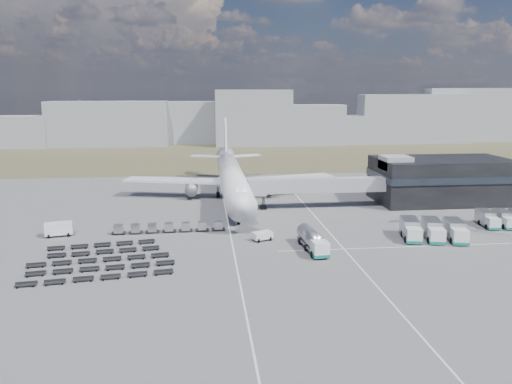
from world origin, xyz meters
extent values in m
plane|color=#565659|center=(0.00, 0.00, 0.00)|extent=(420.00, 420.00, 0.00)
cube|color=brown|center=(0.00, 110.00, 0.01)|extent=(420.00, 90.00, 0.01)
cube|color=silver|center=(-2.00, 5.00, 0.01)|extent=(0.25, 110.00, 0.01)
cube|color=silver|center=(16.00, 5.00, 0.01)|extent=(0.25, 110.00, 0.01)
cube|color=silver|center=(25.00, -8.00, 0.01)|extent=(40.00, 0.25, 0.01)
cube|color=black|center=(48.00, 24.00, 5.00)|extent=(30.00, 16.00, 10.00)
cube|color=#262D38|center=(48.00, 24.00, 6.20)|extent=(30.40, 16.40, 1.60)
cube|color=#939399|center=(36.00, 22.00, 9.50)|extent=(6.00, 6.00, 3.00)
cube|color=#939399|center=(18.10, 20.50, 5.10)|extent=(29.80, 3.00, 3.00)
cube|color=#939399|center=(4.70, 20.00, 5.10)|extent=(4.00, 3.60, 3.40)
cylinder|color=slate|center=(6.20, 20.50, 2.55)|extent=(0.70, 0.70, 5.10)
cylinder|color=black|center=(6.20, 20.50, 0.45)|extent=(1.40, 0.90, 1.40)
cylinder|color=white|center=(0.00, 30.00, 5.30)|extent=(5.60, 48.00, 5.60)
cone|color=white|center=(0.00, 3.50, 5.30)|extent=(5.60, 5.00, 5.60)
cone|color=white|center=(0.00, 58.00, 6.10)|extent=(5.60, 8.00, 5.60)
cube|color=black|center=(0.00, 5.50, 6.10)|extent=(2.20, 2.00, 0.80)
cube|color=white|center=(-13.00, 35.00, 4.10)|extent=(25.59, 11.38, 0.50)
cube|color=white|center=(13.00, 35.00, 4.10)|extent=(25.59, 11.38, 0.50)
cylinder|color=slate|center=(-9.50, 33.00, 2.40)|extent=(3.00, 5.00, 3.00)
cylinder|color=slate|center=(9.50, 33.00, 2.40)|extent=(3.00, 5.00, 3.00)
cube|color=white|center=(-5.50, 60.00, 6.50)|extent=(9.49, 5.63, 0.35)
cube|color=white|center=(5.50, 60.00, 6.50)|extent=(9.49, 5.63, 0.35)
cube|color=white|center=(0.00, 61.00, 11.80)|extent=(0.50, 9.06, 11.45)
cylinder|color=slate|center=(0.00, 9.00, 1.25)|extent=(0.50, 0.50, 2.50)
cylinder|color=slate|center=(-3.20, 34.00, 1.25)|extent=(0.60, 0.60, 2.50)
cylinder|color=slate|center=(3.20, 34.00, 1.25)|extent=(0.60, 0.60, 2.50)
cylinder|color=black|center=(0.00, 9.00, 0.50)|extent=(0.50, 1.20, 1.20)
cube|color=gray|center=(-87.91, 145.59, 6.97)|extent=(27.22, 12.00, 13.93)
cube|color=gray|center=(-48.74, 147.47, 10.04)|extent=(52.85, 12.00, 20.08)
cube|color=gray|center=(-15.98, 154.85, 9.85)|extent=(30.56, 12.00, 19.70)
cube|color=gray|center=(16.32, 142.49, 12.57)|extent=(34.39, 12.00, 25.14)
cube|color=gray|center=(45.33, 142.65, 9.19)|extent=(25.20, 12.00, 18.38)
cube|color=gray|center=(66.97, 145.90, 6.58)|extent=(44.84, 12.00, 13.16)
cube|color=gray|center=(93.95, 146.19, 11.46)|extent=(53.14, 12.00, 22.92)
cube|color=gray|center=(128.33, 151.94, 12.90)|extent=(53.54, 12.00, 25.80)
cube|color=white|center=(11.07, -11.79, 1.48)|extent=(2.65, 2.65, 2.34)
cube|color=#136F62|center=(11.07, -11.79, 0.56)|extent=(2.76, 2.76, 0.51)
cylinder|color=#A9A9AD|center=(10.64, -6.82, 1.93)|extent=(3.20, 7.82, 2.54)
cube|color=slate|center=(10.64, -6.82, 0.76)|extent=(3.10, 7.81, 0.36)
cylinder|color=black|center=(10.77, -8.34, 0.51)|extent=(2.73, 1.35, 1.12)
cube|color=white|center=(3.27, -1.85, 0.75)|extent=(3.85, 3.07, 1.51)
cube|color=white|center=(-32.35, 4.55, 1.22)|extent=(5.00, 3.11, 2.45)
cube|color=white|center=(13.78, 41.44, 1.53)|extent=(3.23, 6.03, 2.67)
cube|color=#136F62|center=(13.78, 41.44, 0.43)|extent=(3.34, 6.14, 0.43)
cube|color=white|center=(28.53, -6.25, 1.44)|extent=(2.99, 2.91, 2.43)
cube|color=#136F62|center=(28.53, -6.25, 0.50)|extent=(3.12, 3.04, 0.50)
cube|color=#A9A9AD|center=(29.35, -2.47, 1.88)|extent=(3.66, 5.52, 2.87)
cube|color=white|center=(32.20, -7.04, 1.44)|extent=(2.99, 2.91, 2.43)
cube|color=#136F62|center=(32.20, -7.04, 0.50)|extent=(3.12, 3.04, 0.50)
cube|color=#A9A9AD|center=(33.02, -3.26, 1.88)|extent=(3.66, 5.52, 2.87)
cube|color=white|center=(35.87, -7.83, 1.44)|extent=(2.99, 2.91, 2.43)
cube|color=#136F62|center=(35.87, -7.83, 0.50)|extent=(3.12, 3.04, 0.50)
cube|color=#A9A9AD|center=(36.69, -4.06, 1.88)|extent=(3.66, 5.52, 2.87)
cube|color=white|center=(46.61, 0.23, 1.23)|extent=(2.37, 2.29, 2.07)
cube|color=#136F62|center=(46.61, 0.23, 0.42)|extent=(2.48, 2.39, 0.42)
cube|color=#A9A9AD|center=(46.96, 3.51, 1.60)|extent=(2.70, 4.55, 2.45)
cube|color=white|center=(49.80, -0.10, 1.23)|extent=(2.37, 2.29, 2.07)
cube|color=#136F62|center=(49.80, -0.10, 0.42)|extent=(2.48, 2.39, 0.42)
cube|color=#A9A9AD|center=(50.15, 3.18, 1.60)|extent=(2.70, 4.55, 2.45)
cube|color=black|center=(-21.98, 4.51, 0.28)|extent=(2.47, 1.57, 0.17)
cube|color=#A9A9AD|center=(-21.98, 4.51, 1.07)|extent=(1.54, 1.54, 1.40)
cube|color=black|center=(-18.99, 4.61, 0.28)|extent=(2.47, 1.57, 0.17)
cube|color=#A9A9AD|center=(-18.99, 4.61, 1.07)|extent=(1.54, 1.54, 1.40)
cube|color=black|center=(-16.00, 4.70, 0.28)|extent=(2.47, 1.57, 0.17)
cube|color=#A9A9AD|center=(-16.00, 4.70, 1.07)|extent=(1.54, 1.54, 1.40)
cube|color=black|center=(-13.02, 4.80, 0.28)|extent=(2.47, 1.57, 0.17)
cube|color=#A9A9AD|center=(-13.02, 4.80, 1.07)|extent=(1.54, 1.54, 1.40)
cube|color=black|center=(-10.03, 4.90, 0.28)|extent=(2.47, 1.57, 0.17)
cube|color=#A9A9AD|center=(-10.03, 4.90, 1.07)|extent=(1.54, 1.54, 1.40)
cube|color=black|center=(-7.05, 4.99, 0.28)|extent=(2.47, 1.57, 0.17)
cube|color=#A9A9AD|center=(-7.05, 4.99, 1.07)|extent=(1.54, 1.54, 1.40)
cube|color=black|center=(-4.06, 5.09, 0.28)|extent=(2.47, 1.57, 0.17)
cube|color=#A9A9AD|center=(-4.06, 5.09, 1.07)|extent=(1.54, 1.54, 1.40)
cube|color=black|center=(-21.41, -17.37, 0.32)|extent=(21.55, 4.37, 0.65)
cube|color=black|center=(-21.94, -13.64, 0.32)|extent=(21.55, 4.37, 0.65)
cube|color=black|center=(-22.47, -9.90, 0.32)|extent=(21.55, 4.37, 0.65)
cube|color=black|center=(-23.01, -6.16, 0.32)|extent=(17.99, 3.87, 0.65)
cube|color=black|center=(-23.54, -2.42, 0.32)|extent=(17.99, 3.87, 0.65)
camera|label=1|loc=(-6.56, -83.82, 25.75)|focal=35.00mm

